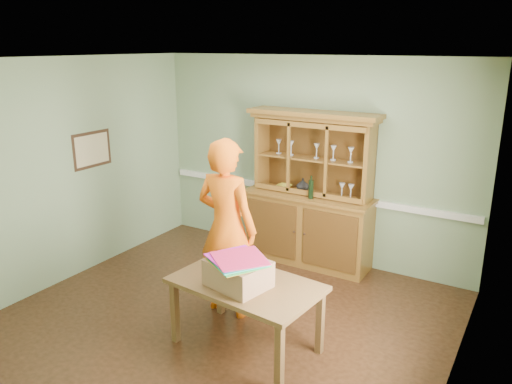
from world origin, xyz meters
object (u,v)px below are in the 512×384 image
Objects in this scene: china_hutch at (310,211)px; dining_table at (246,290)px; person at (227,228)px; cardboard_box at (238,273)px.

china_hutch is 1.39× the size of dining_table.
china_hutch is at bearing -96.77° from person.
china_hutch reaches higher than cardboard_box.
china_hutch is 2.16m from dining_table.
dining_table is 0.75× the size of person.
cardboard_box reaches higher than dining_table.
china_hutch reaches higher than dining_table.
person reaches higher than dining_table.
cardboard_box is 0.80m from person.
person is (-0.21, -1.63, 0.25)m from china_hutch.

